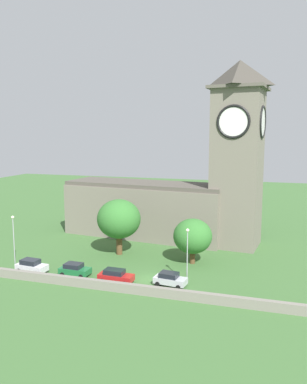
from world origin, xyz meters
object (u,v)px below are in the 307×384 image
at_px(car_silver, 170,279).
at_px(tree_riverside_east, 193,236).
at_px(streetlamp_west_end, 13,232).
at_px(tree_churchyard, 119,219).
at_px(car_red, 116,276).
at_px(car_green, 75,269).
at_px(church, 179,189).
at_px(car_white, 31,266).
at_px(streetlamp_west_mid, 187,247).

height_order(car_silver, tree_riverside_east, tree_riverside_east).
xyz_separation_m(streetlamp_west_end, tree_churchyard, (12.76, 9.24, 0.87)).
bearing_deg(car_red, tree_riverside_east, 52.87).
bearing_deg(car_green, church, 68.15).
bearing_deg(church, car_green, -111.85).
xyz_separation_m(car_white, streetlamp_west_mid, (21.41, 2.65, 3.85)).
bearing_deg(streetlamp_west_end, car_silver, -2.53).
xyz_separation_m(tree_churchyard, tree_riverside_east, (12.05, -0.90, -1.60)).
relative_size(church, streetlamp_west_mid, 5.16).
distance_m(car_white, tree_churchyard, 14.98).
relative_size(car_red, streetlamp_west_end, 0.63).
xyz_separation_m(car_red, tree_churchyard, (-4.14, 11.35, 4.85)).
xyz_separation_m(streetlamp_west_mid, tree_churchyard, (-12.99, 8.78, 0.94)).
bearing_deg(car_silver, car_white, -176.69).
distance_m(car_white, streetlamp_west_end, 6.24).
relative_size(car_white, tree_riverside_east, 0.67).
bearing_deg(car_red, car_silver, 8.55).
xyz_separation_m(streetlamp_west_end, tree_riverside_east, (24.81, 8.34, -0.73)).
relative_size(car_green, tree_riverside_east, 0.62).
bearing_deg(car_green, car_silver, 1.58).
bearing_deg(streetlamp_west_mid, tree_riverside_east, 96.78).
height_order(car_green, streetlamp_west_end, streetlamp_west_end).
height_order(streetlamp_west_mid, tree_churchyard, tree_churchyard).
bearing_deg(tree_riverside_east, car_white, -152.78).
height_order(car_red, tree_churchyard, tree_churchyard).
height_order(car_green, tree_riverside_east, tree_riverside_east).
relative_size(car_green, streetlamp_west_mid, 0.58).
bearing_deg(church, car_red, -96.71).
distance_m(car_silver, tree_riverside_east, 9.99).
height_order(car_white, car_green, car_white).
xyz_separation_m(church, car_silver, (4.28, -22.11, -8.38)).
bearing_deg(tree_riverside_east, tree_churchyard, 175.73).
distance_m(car_white, streetlamp_west_mid, 21.91).
bearing_deg(tree_riverside_east, church, 112.19).
distance_m(car_green, tree_riverside_east, 17.54).
bearing_deg(car_red, tree_churchyard, 110.04).
bearing_deg(streetlamp_west_end, church, 47.02).
height_order(car_red, streetlamp_west_end, streetlamp_west_end).
relative_size(church, car_red, 8.09).
bearing_deg(tree_churchyard, car_white, -126.39).
xyz_separation_m(car_red, car_silver, (7.00, 1.05, -0.02)).
bearing_deg(streetlamp_west_mid, car_red, -163.79).
distance_m(car_red, tree_churchyard, 13.02).
xyz_separation_m(car_green, car_silver, (13.29, 0.37, 0.01)).
bearing_deg(car_green, streetlamp_west_mid, 7.10).
bearing_deg(car_red, streetlamp_west_mid, 16.21).
bearing_deg(church, tree_churchyard, -120.15).
relative_size(car_silver, streetlamp_west_end, 0.58).
bearing_deg(tree_churchyard, tree_riverside_east, -4.27).
relative_size(car_green, tree_churchyard, 0.47).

